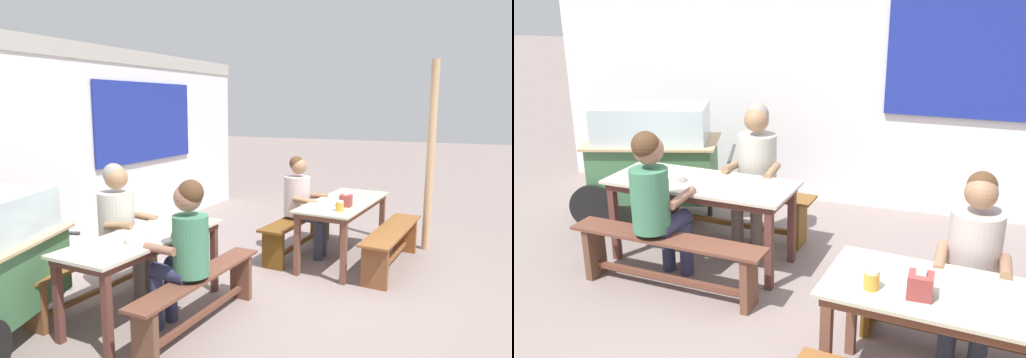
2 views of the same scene
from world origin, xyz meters
TOP-DOWN VIEW (x-y plane):
  - ground_plane at (0.00, 0.00)m, footprint 40.00×40.00m
  - backdrop_wall at (0.03, 2.70)m, footprint 7.48×0.23m
  - dining_table_far at (-1.14, 0.91)m, footprint 1.64×0.72m
  - dining_table_near at (1.06, -0.33)m, footprint 1.71×0.80m
  - bench_far_back at (-1.11, 1.49)m, footprint 1.63×0.37m
  - bench_far_front at (-1.17, 0.32)m, footprint 1.64×0.33m
  - bench_near_back at (1.11, 0.25)m, footprint 1.67×0.46m
  - bench_near_front at (1.00, -0.91)m, footprint 1.66×0.47m
  - person_center_facing at (-0.84, 1.42)m, footprint 0.47×0.54m
  - person_left_back_turned at (-1.28, 0.40)m, footprint 0.43×0.52m
  - person_right_near_table at (1.03, 0.19)m, footprint 0.45×0.54m
  - tissue_box at (0.76, -0.42)m, footprint 0.13×0.13m
  - condiment_jar at (0.50, -0.42)m, footprint 0.08×0.08m
  - soup_bowl at (-1.35, 0.83)m, footprint 0.18×0.18m
  - wooden_support_post at (1.93, -1.21)m, footprint 0.10×0.10m

SIDE VIEW (x-z plane):
  - ground_plane at x=0.00m, z-range 0.00..0.00m
  - bench_far_back at x=-1.11m, z-range 0.07..0.54m
  - bench_far_front at x=-1.17m, z-range 0.07..0.54m
  - bench_near_front at x=1.00m, z-range 0.08..0.55m
  - bench_near_back at x=1.11m, z-range 0.09..0.56m
  - dining_table_far at x=-1.14m, z-range 0.29..1.02m
  - dining_table_near at x=1.06m, z-range 0.29..1.02m
  - person_right_near_table at x=1.03m, z-range 0.09..1.33m
  - person_left_back_turned at x=-1.28m, z-range 0.11..1.40m
  - soup_bowl at x=-1.35m, z-range 0.73..0.79m
  - person_center_facing at x=-0.84m, z-range 0.11..1.41m
  - condiment_jar at x=0.50m, z-range 0.73..0.84m
  - tissue_box at x=0.76m, z-range 0.72..0.88m
  - wooden_support_post at x=1.93m, z-range 0.00..2.42m
  - backdrop_wall at x=0.03m, z-range 0.07..2.67m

